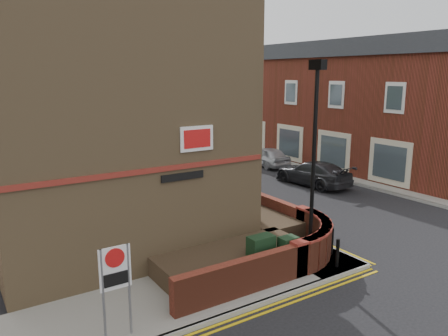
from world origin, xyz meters
TOP-DOWN VIEW (x-y plane):
  - ground at (0.00, 0.00)m, footprint 120.00×120.00m
  - pavement_corner at (-3.50, 1.50)m, footprint 13.00×3.00m
  - pavement_main at (2.00, 16.00)m, footprint 2.00×32.00m
  - pavement_far at (13.00, 13.00)m, footprint 4.00×40.00m
  - kerb_side at (-3.50, 0.00)m, footprint 13.00×0.15m
  - kerb_main_near at (3.00, 16.00)m, footprint 0.15×32.00m
  - kerb_main_far at (11.00, 13.00)m, footprint 0.15×40.00m
  - yellow_lines_main at (3.25, 16.00)m, footprint 0.28×32.00m
  - corner_building at (-2.84, 8.00)m, footprint 8.95×10.40m
  - garden_wall at (0.00, 2.50)m, footprint 6.80×6.00m
  - lamppost at (1.60, 1.20)m, footprint 0.25×0.50m
  - utility_cabinet_large at (-0.30, 1.30)m, footprint 0.80×0.45m
  - utility_cabinet_small at (0.50, 1.00)m, footprint 0.55×0.40m
  - bollard_near at (2.00, 0.40)m, footprint 0.11×0.11m
  - bollard_far at (2.60, 1.20)m, footprint 0.11×0.11m
  - zone_sign at (-5.00, 0.50)m, footprint 0.72×0.07m
  - far_terrace at (14.50, 17.00)m, footprint 5.40×30.40m
  - far_terrace_cream at (14.50, 38.00)m, footprint 5.40×12.40m
  - tree_near at (2.00, 14.05)m, footprint 3.64×3.65m
  - tree_mid at (2.00, 22.05)m, footprint 4.03×4.03m
  - tree_far at (2.00, 30.05)m, footprint 3.81×3.81m
  - traffic_light_assembly at (2.40, 25.00)m, footprint 0.20×0.16m
  - silver_car_near at (4.17, 13.35)m, footprint 1.70×3.84m
  - red_car_main at (4.97, 22.31)m, footprint 2.61×4.64m
  - grey_car_far at (9.00, 8.65)m, footprint 2.17×4.73m
  - silver_car_far at (10.11, 14.00)m, footprint 2.01×3.98m

SIDE VIEW (x-z plane):
  - ground at x=0.00m, z-range 0.00..0.00m
  - garden_wall at x=0.00m, z-range -0.60..0.60m
  - yellow_lines_main at x=3.25m, z-range 0.00..0.01m
  - pavement_corner at x=-3.50m, z-range 0.00..0.12m
  - pavement_main at x=2.00m, z-range 0.00..0.12m
  - pavement_far at x=13.00m, z-range 0.00..0.12m
  - kerb_side at x=-3.50m, z-range 0.00..0.12m
  - kerb_main_near at x=3.00m, z-range 0.00..0.12m
  - kerb_main_far at x=11.00m, z-range 0.00..0.12m
  - bollard_near at x=2.00m, z-range 0.12..1.02m
  - bollard_far at x=2.60m, z-range 0.12..1.02m
  - red_car_main at x=4.97m, z-range 0.00..1.22m
  - silver_car_near at x=4.17m, z-range 0.00..1.23m
  - silver_car_far at x=10.11m, z-range 0.00..1.30m
  - grey_car_far at x=9.00m, z-range 0.00..1.34m
  - utility_cabinet_small at x=0.50m, z-range 0.12..1.22m
  - utility_cabinet_large at x=-0.30m, z-range 0.12..1.32m
  - zone_sign at x=-5.00m, z-range 0.54..2.74m
  - traffic_light_assembly at x=2.40m, z-range 0.68..4.88m
  - lamppost at x=1.60m, z-range 0.19..6.49m
  - far_terrace at x=14.50m, z-range 0.04..8.04m
  - far_terrace_cream at x=14.50m, z-range 0.05..8.05m
  - tree_near at x=2.00m, z-range 1.35..8.05m
  - tree_far at x=2.00m, z-range 1.41..8.42m
  - tree_mid at x=2.00m, z-range 1.49..8.91m
  - corner_building at x=-2.84m, z-range -0.57..13.03m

